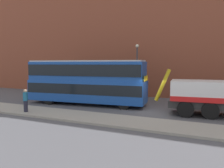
{
  "coord_description": "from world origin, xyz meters",
  "views": [
    {
      "loc": [
        4.04,
        -17.28,
        3.76
      ],
      "look_at": [
        -3.93,
        0.32,
        2.0
      ],
      "focal_mm": 35.76,
      "sensor_mm": 36.0,
      "label": 1
    }
  ],
  "objects": [
    {
      "name": "pedestrian_onlooker",
      "position": [
        -8.7,
        -4.9,
        0.99
      ],
      "size": [
        0.43,
        0.48,
        1.71
      ],
      "rotation": [
        0.0,
        0.0,
        0.54
      ],
      "color": "#232333",
      "rests_on": "near_kerb"
    },
    {
      "name": "building_facade",
      "position": [
        0.0,
        7.88,
        8.07
      ],
      "size": [
        60.0,
        1.5,
        16.0
      ],
      "color": "brown",
      "rests_on": "ground_plane"
    },
    {
      "name": "near_kerb",
      "position": [
        0.0,
        -4.2,
        0.07
      ],
      "size": [
        60.0,
        2.8,
        0.15
      ],
      "primitive_type": "cube",
      "color": "gray",
      "rests_on": "ground_plane"
    },
    {
      "name": "double_decker_bus",
      "position": [
        -6.54,
        0.32,
        2.23
      ],
      "size": [
        11.2,
        3.66,
        4.06
      ],
      "rotation": [
        0.0,
        0.0,
        0.1
      ],
      "color": "#19479E",
      "rests_on": "ground_plane"
    },
    {
      "name": "ground_plane",
      "position": [
        0.0,
        0.0,
        0.0
      ],
      "size": [
        120.0,
        120.0,
        0.0
      ],
      "primitive_type": "plane",
      "color": "#4C4C51"
    },
    {
      "name": "street_lamp",
      "position": [
        -3.41,
        5.69,
        3.47
      ],
      "size": [
        0.36,
        0.36,
        5.83
      ],
      "color": "#38383D",
      "rests_on": "ground_plane"
    }
  ]
}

